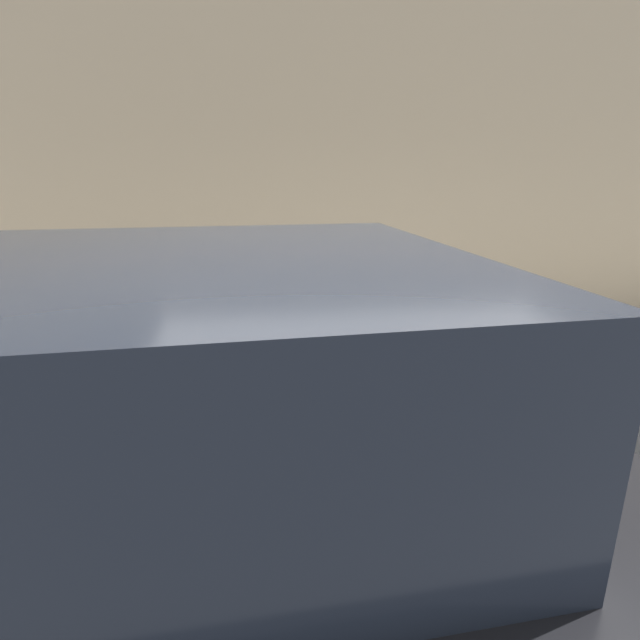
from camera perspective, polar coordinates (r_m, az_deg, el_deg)
The scene contains 4 objects.
ground_plane at distance 2.96m, azimuth 8.92°, elevation -27.98°, with size 60.00×60.00×0.00m, color #515154.
sidewalk at distance 4.71m, azimuth 1.19°, elevation -8.69°, with size 24.00×2.80×0.10m.
building_facade at distance 6.16m, azimuth -1.66°, elevation 26.24°, with size 24.00×0.30×6.18m.
parking_meter at distance 3.27m, azimuth 0.00°, elevation 0.58°, with size 0.22×0.15×1.51m.
Camera 1 is at (-0.69, -1.99, 2.07)m, focal length 28.00 mm.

